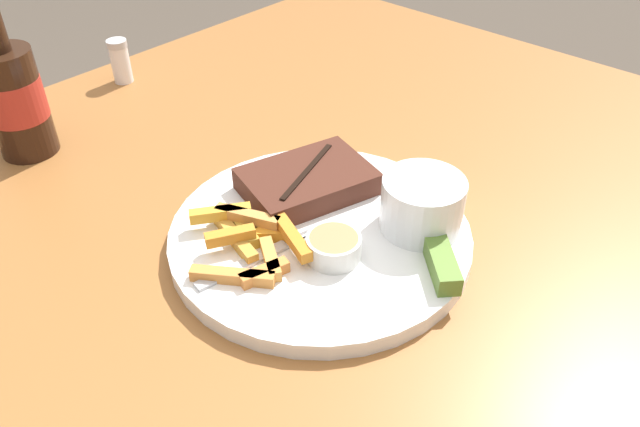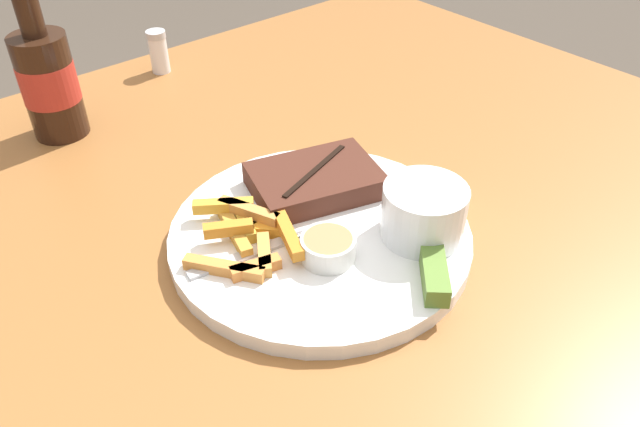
{
  "view_description": "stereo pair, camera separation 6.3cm",
  "coord_description": "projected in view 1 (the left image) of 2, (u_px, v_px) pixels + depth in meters",
  "views": [
    {
      "loc": [
        -0.37,
        -0.33,
        1.2
      ],
      "look_at": [
        0.0,
        0.0,
        0.82
      ],
      "focal_mm": 35.0,
      "sensor_mm": 36.0,
      "label": 1
    },
    {
      "loc": [
        -0.32,
        -0.37,
        1.2
      ],
      "look_at": [
        0.0,
        0.0,
        0.82
      ],
      "focal_mm": 35.0,
      "sensor_mm": 36.0,
      "label": 2
    }
  ],
  "objects": [
    {
      "name": "fries_pile",
      "position": [
        250.0,
        239.0,
        0.61
      ],
      "size": [
        0.12,
        0.14,
        0.02
      ],
      "color": "#CC8C40",
      "rests_on": "dinner_plate"
    },
    {
      "name": "fork_utensil",
      "position": [
        252.0,
        260.0,
        0.6
      ],
      "size": [
        0.13,
        0.04,
        0.0
      ],
      "rotation": [
        0.0,
        0.0,
        6.1
      ],
      "color": "#B7B7BC",
      "rests_on": "dinner_plate"
    },
    {
      "name": "steak_portion",
      "position": [
        307.0,
        181.0,
        0.68
      ],
      "size": [
        0.16,
        0.13,
        0.03
      ],
      "color": "#472319",
      "rests_on": "dinner_plate"
    },
    {
      "name": "salt_shaker",
      "position": [
        120.0,
        61.0,
        0.93
      ],
      "size": [
        0.03,
        0.03,
        0.07
      ],
      "color": "white",
      "rests_on": "dining_table"
    },
    {
      "name": "pickle_spear",
      "position": [
        441.0,
        263.0,
        0.58
      ],
      "size": [
        0.06,
        0.07,
        0.02
      ],
      "color": "#567A2D",
      "rests_on": "dinner_plate"
    },
    {
      "name": "dining_table",
      "position": [
        320.0,
        299.0,
        0.7
      ],
      "size": [
        1.25,
        1.09,
        0.78
      ],
      "color": "#935B2D",
      "rests_on": "ground_plane"
    },
    {
      "name": "coleslaw_cup",
      "position": [
        422.0,
        201.0,
        0.62
      ],
      "size": [
        0.08,
        0.08,
        0.06
      ],
      "color": "white",
      "rests_on": "dinner_plate"
    },
    {
      "name": "beer_bottle",
      "position": [
        14.0,
        96.0,
        0.74
      ],
      "size": [
        0.07,
        0.07,
        0.22
      ],
      "color": "black",
      "rests_on": "dining_table"
    },
    {
      "name": "dinner_plate",
      "position": [
        320.0,
        236.0,
        0.64
      ],
      "size": [
        0.31,
        0.31,
        0.02
      ],
      "color": "white",
      "rests_on": "dining_table"
    },
    {
      "name": "dipping_sauce_cup",
      "position": [
        334.0,
        246.0,
        0.6
      ],
      "size": [
        0.05,
        0.05,
        0.02
      ],
      "color": "silver",
      "rests_on": "dinner_plate"
    }
  ]
}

